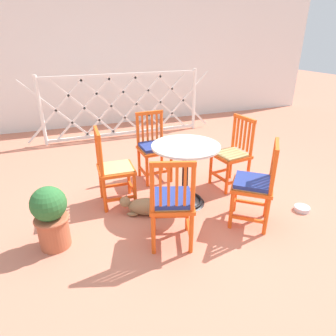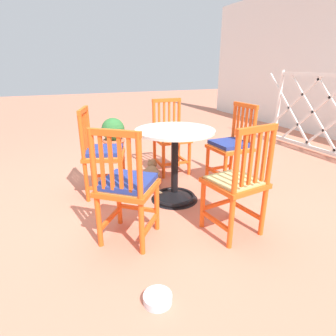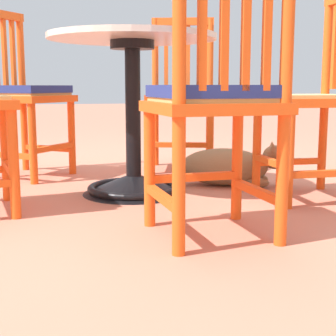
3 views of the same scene
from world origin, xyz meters
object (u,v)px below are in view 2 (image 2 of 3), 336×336
object	(u,v)px
orange_chair_tucked_in	(127,187)
tabby_cat	(152,174)
orange_chair_near_fence	(171,139)
pet_water_bowl	(158,299)
terracotta_planter	(114,139)
orange_chair_facing_out	(231,146)
cafe_table	(175,173)
orange_chair_by_planter	(102,154)
orange_chair_at_corner	(237,184)

from	to	relation	value
orange_chair_tucked_in	tabby_cat	size ratio (longest dim) A/B	1.24
orange_chair_near_fence	pet_water_bowl	world-z (taller)	orange_chair_near_fence
orange_chair_tucked_in	pet_water_bowl	xyz separation A→B (m)	(0.69, -0.02, -0.42)
orange_chair_tucked_in	terracotta_planter	size ratio (longest dim) A/B	1.47
orange_chair_facing_out	terracotta_planter	distance (m)	1.69
orange_chair_tucked_in	orange_chair_facing_out	xyz separation A→B (m)	(-0.62, 1.37, 0.00)
cafe_table	orange_chair_by_planter	distance (m)	0.77
orange_chair_by_planter	orange_chair_near_fence	size ratio (longest dim) A/B	1.00
terracotta_planter	pet_water_bowl	world-z (taller)	terracotta_planter
orange_chair_facing_out	tabby_cat	world-z (taller)	orange_chair_facing_out
cafe_table	orange_chair_near_fence	bearing A→B (deg)	159.12
tabby_cat	orange_chair_tucked_in	bearing A→B (deg)	-28.86
cafe_table	orange_chair_at_corner	xyz separation A→B (m)	(0.74, 0.19, 0.15)
cafe_table	orange_chair_near_fence	size ratio (longest dim) A/B	0.83
orange_chair_near_fence	pet_water_bowl	bearing A→B (deg)	-25.63
orange_chair_facing_out	pet_water_bowl	bearing A→B (deg)	-46.82
orange_chair_tucked_in	orange_chair_near_fence	bearing A→B (deg)	144.11
orange_chair_tucked_in	orange_chair_by_planter	bearing A→B (deg)	-179.30
orange_chair_by_planter	orange_chair_facing_out	distance (m)	1.41
cafe_table	orange_chair_at_corner	size ratio (longest dim) A/B	0.83
orange_chair_tucked_in	orange_chair_at_corner	world-z (taller)	same
orange_chair_at_corner	orange_chair_near_fence	size ratio (longest dim) A/B	1.00
orange_chair_by_planter	tabby_cat	world-z (taller)	orange_chair_by_planter
orange_chair_at_corner	orange_chair_near_fence	bearing A→B (deg)	176.33
pet_water_bowl	cafe_table	bearing A→B (deg)	151.48
pet_water_bowl	orange_chair_at_corner	bearing A→B (deg)	117.62
orange_chair_tucked_in	tabby_cat	distance (m)	1.20
orange_chair_by_planter	orange_chair_tucked_in	bearing A→B (deg)	0.70
orange_chair_by_planter	terracotta_planter	size ratio (longest dim) A/B	1.47
orange_chair_facing_out	orange_chair_at_corner	bearing A→B (deg)	-32.62
pet_water_bowl	orange_chair_by_planter	bearing A→B (deg)	179.56
orange_chair_at_corner	orange_chair_near_fence	distance (m)	1.51
orange_chair_near_fence	orange_chair_tucked_in	bearing A→B (deg)	-35.89
orange_chair_by_planter	orange_chair_near_fence	world-z (taller)	same
orange_chair_facing_out	orange_chair_near_fence	size ratio (longest dim) A/B	1.00
orange_chair_tucked_in	terracotta_planter	world-z (taller)	orange_chair_tucked_in
orange_chair_at_corner	terracotta_planter	bearing A→B (deg)	-167.82
orange_chair_near_fence	terracotta_planter	distance (m)	0.91
orange_chair_at_corner	pet_water_bowl	size ratio (longest dim) A/B	5.36
orange_chair_near_fence	orange_chair_facing_out	bearing A→B (deg)	35.80
cafe_table	orange_chair_tucked_in	world-z (taller)	orange_chair_tucked_in
cafe_table	pet_water_bowl	distance (m)	1.37
terracotta_planter	orange_chair_facing_out	bearing A→B (deg)	37.74
cafe_table	tabby_cat	bearing A→B (deg)	-173.06
orange_chair_at_corner	orange_chair_near_fence	world-z (taller)	same
orange_chair_facing_out	terracotta_planter	world-z (taller)	orange_chair_facing_out
orange_chair_tucked_in	orange_chair_near_fence	size ratio (longest dim) A/B	1.00
cafe_table	pet_water_bowl	xyz separation A→B (m)	(1.18, -0.64, -0.26)
terracotta_planter	orange_chair_by_planter	bearing A→B (deg)	-18.47
orange_chair_by_planter	orange_chair_tucked_in	xyz separation A→B (m)	(0.91, 0.01, 0.00)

